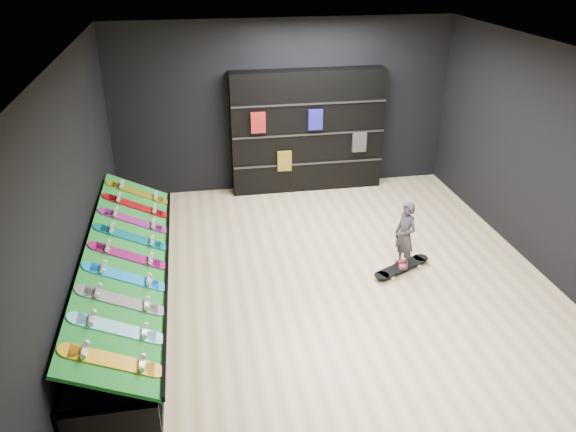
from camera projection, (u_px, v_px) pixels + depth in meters
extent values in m
cube|color=beige|center=(328.00, 287.00, 7.46)|extent=(6.00, 7.00, 0.01)
cube|color=white|center=(336.00, 57.00, 6.13)|extent=(6.00, 7.00, 0.01)
cube|color=black|center=(283.00, 107.00, 9.88)|extent=(6.00, 0.02, 3.00)
cube|color=black|center=(461.00, 387.00, 3.70)|extent=(6.00, 0.02, 3.00)
cube|color=black|center=(73.00, 201.00, 6.32)|extent=(0.02, 7.00, 3.00)
cube|color=black|center=(556.00, 167.00, 7.26)|extent=(0.02, 7.00, 3.00)
cube|color=#10661A|center=(127.00, 258.00, 6.75)|extent=(0.92, 4.50, 0.46)
cube|color=black|center=(307.00, 131.00, 9.97)|extent=(2.71, 0.32, 2.17)
imported|color=black|center=(404.00, 248.00, 7.64)|extent=(0.22, 0.26, 0.58)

